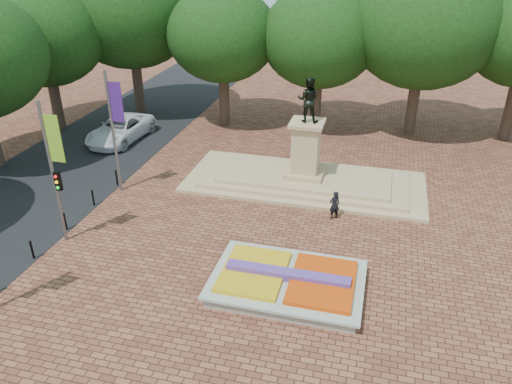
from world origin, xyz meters
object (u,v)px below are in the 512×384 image
at_px(pedestrian, 335,205).
at_px(van, 120,129).
at_px(monument, 305,170).
at_px(flower_bed, 288,282).

bearing_deg(pedestrian, van, -56.16).
bearing_deg(monument, flower_bed, -84.13).
bearing_deg(flower_bed, monument, 95.87).
xyz_separation_m(flower_bed, monument, (-1.03, 10.00, 0.50)).
relative_size(monument, pedestrian, 8.88).
xyz_separation_m(monument, pedestrian, (2.18, -3.62, -0.09)).
bearing_deg(van, flower_bed, -38.36).
distance_m(flower_bed, pedestrian, 6.49).
distance_m(van, pedestrian, 17.69).
height_order(van, pedestrian, van).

